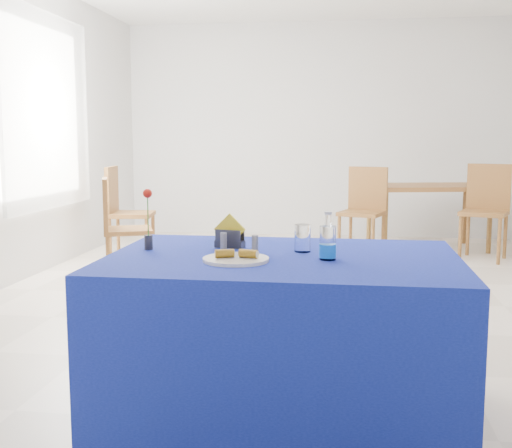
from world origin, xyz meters
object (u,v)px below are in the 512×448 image
at_px(chair_win_a, 118,222).
at_px(chair_bg_left, 364,205).
at_px(chair_bg_right, 486,204).
at_px(oak_table, 428,192).
at_px(chair_win_b, 123,207).
at_px(blue_table, 282,336).
at_px(water_bottle, 328,244).
at_px(plate, 236,259).

bearing_deg(chair_win_a, chair_bg_left, -75.16).
distance_m(chair_bg_right, chair_win_a, 3.88).
xyz_separation_m(oak_table, chair_bg_left, (-0.74, -0.58, -0.11)).
xyz_separation_m(chair_win_a, chair_win_b, (-0.31, 0.99, 0.03)).
bearing_deg(blue_table, chair_win_b, 119.87).
height_order(blue_table, water_bottle, water_bottle).
xyz_separation_m(water_bottle, chair_win_a, (-1.96, 2.66, -0.29)).
distance_m(chair_win_a, chair_win_b, 1.04).
xyz_separation_m(blue_table, water_bottle, (0.21, -0.06, 0.45)).
relative_size(chair_bg_left, chair_bg_right, 0.96).
xyz_separation_m(plate, water_bottle, (0.40, 0.09, 0.06)).
xyz_separation_m(blue_table, chair_win_b, (-2.06, 3.59, 0.20)).
bearing_deg(oak_table, chair_bg_left, -142.15).
bearing_deg(oak_table, chair_bg_right, -44.23).
distance_m(water_bottle, oak_table, 4.95).
relative_size(plate, chair_bg_right, 0.29).
bearing_deg(chair_win_b, chair_bg_left, -83.84).
xyz_separation_m(water_bottle, chair_bg_right, (1.56, 4.31, -0.24)).
distance_m(plate, chair_bg_right, 4.82).
relative_size(oak_table, chair_bg_left, 1.46).
height_order(oak_table, chair_bg_right, chair_bg_right).
height_order(chair_bg_left, chair_win_b, chair_win_b).
distance_m(chair_bg_right, chair_win_b, 3.88).
height_order(blue_table, chair_bg_left, chair_bg_left).
bearing_deg(water_bottle, plate, -166.98).
height_order(oak_table, chair_bg_left, chair_bg_left).
relative_size(chair_win_a, chair_win_b, 0.94).
xyz_separation_m(water_bottle, oak_table, (1.01, 4.85, -0.15)).
bearing_deg(chair_bg_right, water_bottle, -88.39).
xyz_separation_m(plate, oak_table, (1.41, 4.94, -0.09)).
xyz_separation_m(chair_bg_right, chair_win_b, (-3.82, -0.66, -0.01)).
relative_size(chair_bg_left, chair_win_a, 1.04).
xyz_separation_m(plate, chair_bg_right, (1.95, 4.41, -0.18)).
relative_size(plate, chair_bg_left, 0.30).
bearing_deg(chair_win_a, chair_bg_right, -85.86).
bearing_deg(chair_bg_left, chair_win_a, -124.96).
bearing_deg(chair_bg_right, chair_win_b, -148.73).
height_order(water_bottle, chair_bg_right, chair_bg_right).
height_order(chair_win_a, chair_win_b, chair_win_b).
xyz_separation_m(chair_bg_left, chair_win_b, (-2.54, -0.62, 0.01)).
bearing_deg(oak_table, blue_table, -104.28).
height_order(plate, water_bottle, water_bottle).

